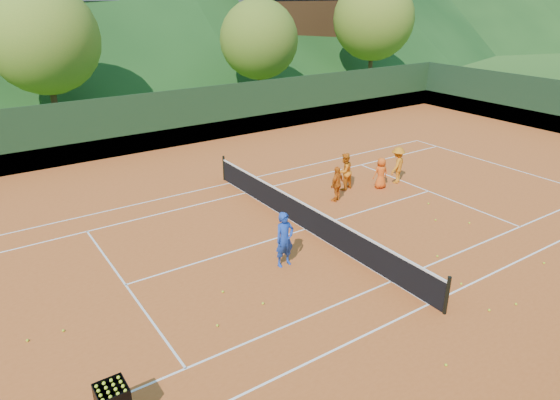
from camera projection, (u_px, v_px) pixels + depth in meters
ground at (306, 230)px, 17.48m from camera, size 400.00×400.00×0.00m
clay_court at (306, 229)px, 17.48m from camera, size 40.00×24.00×0.02m
coach at (285, 239)px, 14.87m from camera, size 0.64×0.43×1.73m
student_a at (344, 171)px, 20.71m from camera, size 0.86×0.72×1.57m
student_b at (337, 184)px, 19.57m from camera, size 0.91×0.61×1.43m
student_c at (381, 173)px, 20.88m from camera, size 0.72×0.55×1.33m
student_d at (397, 165)px, 21.44m from camera, size 1.17×0.95×1.59m
tennis_ball_0 at (461, 284)px, 14.15m from camera, size 0.07×0.07×0.07m
tennis_ball_1 at (469, 223)px, 17.86m from camera, size 0.07×0.07×0.07m
tennis_ball_2 at (223, 292)px, 13.78m from camera, size 0.07×0.07×0.07m
tennis_ball_4 at (544, 263)px, 15.23m from camera, size 0.07×0.07×0.07m
tennis_ball_5 at (263, 303)px, 13.26m from camera, size 0.07×0.07×0.07m
tennis_ball_6 at (489, 310)px, 12.98m from camera, size 0.07×0.07×0.07m
tennis_ball_7 at (437, 256)px, 15.62m from camera, size 0.07×0.07×0.07m
tennis_ball_8 at (516, 304)px, 13.24m from camera, size 0.07×0.07×0.07m
tennis_ball_9 at (428, 204)px, 19.49m from camera, size 0.07×0.07×0.07m
tennis_ball_10 at (27, 340)px, 11.86m from camera, size 0.07×0.07×0.07m
tennis_ball_11 at (436, 220)px, 18.09m from camera, size 0.07×0.07×0.07m
tennis_ball_12 at (446, 365)px, 11.08m from camera, size 0.07×0.07×0.07m
tennis_ball_13 at (217, 325)px, 12.39m from camera, size 0.07×0.07×0.07m
tennis_ball_15 at (63, 331)px, 12.20m from camera, size 0.07×0.07×0.07m
tennis_ball_16 at (405, 272)px, 14.76m from camera, size 0.07×0.07×0.07m
court_lines at (306, 229)px, 17.47m from camera, size 23.83×11.03×0.00m
tennis_net at (306, 216)px, 17.28m from camera, size 0.10×12.07×1.10m
perimeter_fence at (306, 196)px, 16.99m from camera, size 40.40×24.24×3.00m
ball_hopper at (112, 398)px, 9.24m from camera, size 0.57×0.57×1.00m
chalet_mid at (133, 24)px, 44.60m from camera, size 12.65×8.82×11.45m
chalet_right at (286, 18)px, 48.68m from camera, size 11.50×8.82×11.91m
tree_b at (43, 39)px, 28.66m from camera, size 6.40×6.40×8.40m
tree_c at (259, 39)px, 35.39m from camera, size 5.60×5.60×7.35m
tree_d at (374, 19)px, 41.99m from camera, size 6.80×6.80×8.93m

